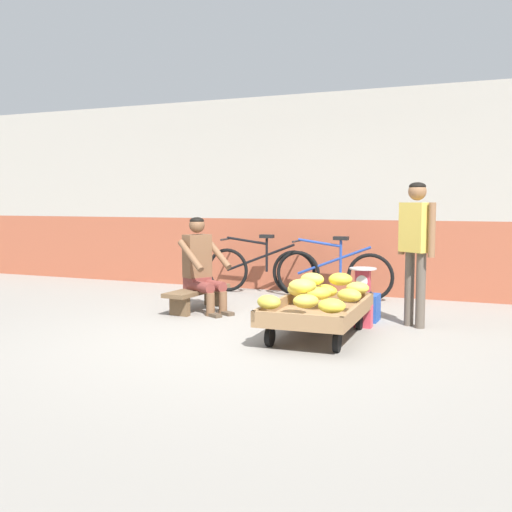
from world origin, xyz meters
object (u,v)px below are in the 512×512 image
at_px(plastic_crate, 362,307).
at_px(banana_cart, 317,313).
at_px(bicycle_near_left, 260,269).
at_px(shopping_bag, 363,316).
at_px(bicycle_far_left, 333,273).
at_px(weighing_scale, 363,280).
at_px(low_bench, 198,294).
at_px(vendor_seated, 201,265).
at_px(customer_adult, 416,238).

bearing_deg(plastic_crate, banana_cart, -102.68).
bearing_deg(plastic_crate, bicycle_near_left, 142.34).
height_order(bicycle_near_left, shopping_bag, bicycle_near_left).
bearing_deg(bicycle_far_left, shopping_bag, -65.07).
relative_size(weighing_scale, shopping_bag, 1.25).
xyz_separation_m(low_bench, weighing_scale, (2.00, 0.15, 0.25)).
xyz_separation_m(low_bench, vendor_seated, (0.08, -0.04, 0.37)).
distance_m(plastic_crate, bicycle_far_left, 1.55).
relative_size(banana_cart, bicycle_far_left, 0.88).
bearing_deg(vendor_seated, weighing_scale, 5.79).
bearing_deg(banana_cart, vendor_seated, 154.70).
distance_m(banana_cart, vendor_seated, 1.91).
distance_m(banana_cart, plastic_crate, 1.03).
bearing_deg(plastic_crate, low_bench, -175.57).
height_order(banana_cart, bicycle_near_left, bicycle_near_left).
xyz_separation_m(low_bench, customer_adult, (2.59, 0.03, 0.75)).
bearing_deg(weighing_scale, plastic_crate, 90.00).
relative_size(banana_cart, low_bench, 1.31).
height_order(vendor_seated, weighing_scale, vendor_seated).
height_order(banana_cart, shopping_bag, banana_cart).
xyz_separation_m(vendor_seated, bicycle_near_left, (0.12, 1.59, -0.21)).
relative_size(low_bench, plastic_crate, 3.11).
xyz_separation_m(banana_cart, bicycle_near_left, (-1.58, 2.40, 0.11)).
height_order(bicycle_near_left, bicycle_far_left, same).
bearing_deg(bicycle_near_left, vendor_seated, -94.13).
relative_size(vendor_seated, customer_adult, 0.75).
bearing_deg(low_bench, plastic_crate, 4.43).
bearing_deg(low_bench, shopping_bag, -5.59).
distance_m(banana_cart, customer_adult, 1.39).
relative_size(plastic_crate, bicycle_far_left, 0.22).
relative_size(vendor_seated, shopping_bag, 4.75).
bearing_deg(vendor_seated, customer_adult, 1.60).
height_order(vendor_seated, shopping_bag, vendor_seated).
bearing_deg(bicycle_far_left, customer_adult, -48.99).
bearing_deg(shopping_bag, plastic_crate, 104.18).
bearing_deg(plastic_crate, shopping_bag, -75.82).
bearing_deg(shopping_bag, customer_adult, 25.36).
distance_m(vendor_seated, bicycle_far_left, 1.99).
height_order(low_bench, bicycle_near_left, bicycle_near_left).
xyz_separation_m(low_bench, bicycle_near_left, (0.19, 1.55, 0.15)).
bearing_deg(bicycle_near_left, weighing_scale, -37.68).
bearing_deg(shopping_bag, banana_cart, -116.30).
distance_m(low_bench, customer_adult, 2.70).
xyz_separation_m(bicycle_near_left, bicycle_far_left, (1.10, -0.03, 0.00)).
bearing_deg(weighing_scale, bicycle_far_left, 117.50).
bearing_deg(bicycle_far_left, plastic_crate, -62.48).
bearing_deg(customer_adult, banana_cart, -132.84).
bearing_deg(banana_cart, shopping_bag, 63.70).
distance_m(vendor_seated, plastic_crate, 1.98).
bearing_deg(bicycle_near_left, banana_cart, -56.52).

